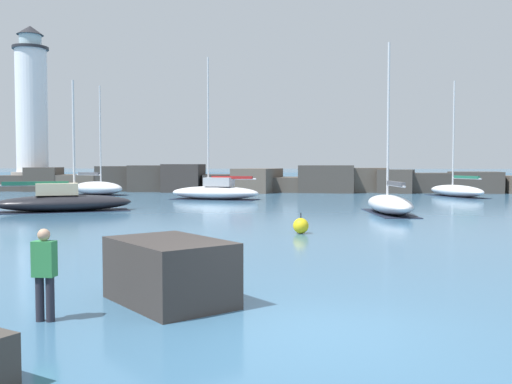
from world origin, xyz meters
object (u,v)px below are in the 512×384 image
object	(u,v)px
sailboat_moored_0	(63,201)
sailboat_moored_2	(215,191)
sailboat_moored_4	(98,188)
sailboat_moored_1	(389,203)
lighthouse	(32,118)
sailboat_moored_3	(456,190)
mooring_buoy_orange_near	(301,226)
person_on_rocks	(45,270)

from	to	relation	value
sailboat_moored_0	sailboat_moored_2	xyz separation A→B (m)	(6.36, 11.24, 0.05)
sailboat_moored_2	sailboat_moored_4	size ratio (longest dim) A/B	1.14
sailboat_moored_1	sailboat_moored_4	distance (m)	27.06
lighthouse	sailboat_moored_0	xyz separation A→B (m)	(14.46, -24.03, -6.59)
lighthouse	sailboat_moored_3	bearing A→B (deg)	-10.41
sailboat_moored_1	sailboat_moored_4	xyz separation A→B (m)	(-22.17, 15.51, 0.07)
sailboat_moored_3	sailboat_moored_0	bearing A→B (deg)	-145.75
sailboat_moored_2	sailboat_moored_3	world-z (taller)	sailboat_moored_2
sailboat_moored_1	sailboat_moored_2	size ratio (longest dim) A/B	0.87
lighthouse	sailboat_moored_4	world-z (taller)	lighthouse
sailboat_moored_0	mooring_buoy_orange_near	size ratio (longest dim) A/B	9.63
sailboat_moored_2	person_on_rocks	bearing A→B (deg)	-84.40
sailboat_moored_2	mooring_buoy_orange_near	distance (m)	20.97
lighthouse	person_on_rocks	distance (m)	51.33
person_on_rocks	sailboat_moored_4	bearing A→B (deg)	110.81
sailboat_moored_4	mooring_buoy_orange_near	size ratio (longest dim) A/B	11.57
sailboat_moored_1	sailboat_moored_2	xyz separation A→B (m)	(-11.25, 10.66, 0.07)
sailboat_moored_1	mooring_buoy_orange_near	world-z (taller)	sailboat_moored_1
sailboat_moored_4	sailboat_moored_3	bearing A→B (deg)	1.45
sailboat_moored_3	person_on_rocks	size ratio (longest dim) A/B	5.97
sailboat_moored_0	sailboat_moored_1	bearing A→B (deg)	1.89
sailboat_moored_0	mooring_buoy_orange_near	bearing A→B (deg)	-32.74
lighthouse	mooring_buoy_orange_near	distance (m)	43.34
sailboat_moored_1	mooring_buoy_orange_near	bearing A→B (deg)	-115.30
lighthouse	sailboat_moored_4	distance (m)	14.28
sailboat_moored_4	person_on_rocks	size ratio (longest dim) A/B	5.89
person_on_rocks	mooring_buoy_orange_near	bearing A→B (deg)	72.98
sailboat_moored_1	sailboat_moored_4	bearing A→B (deg)	145.01
sailboat_moored_0	sailboat_moored_4	xyz separation A→B (m)	(-4.55, 16.10, 0.06)
sailboat_moored_0	mooring_buoy_orange_near	world-z (taller)	sailboat_moored_0
lighthouse	sailboat_moored_0	distance (m)	28.81
sailboat_moored_1	sailboat_moored_2	world-z (taller)	sailboat_moored_2
sailboat_moored_0	sailboat_moored_4	distance (m)	16.73
lighthouse	sailboat_moored_1	xyz separation A→B (m)	(32.07, -23.45, -6.61)
sailboat_moored_4	person_on_rocks	xyz separation A→B (m)	(14.07, -37.01, 0.25)
sailboat_moored_3	mooring_buoy_orange_near	size ratio (longest dim) A/B	11.73
mooring_buoy_orange_near	person_on_rocks	bearing A→B (deg)	-107.02
sailboat_moored_1	sailboat_moored_4	size ratio (longest dim) A/B	0.99
sailboat_moored_4	mooring_buoy_orange_near	bearing A→B (deg)	-54.08
sailboat_moored_0	sailboat_moored_3	size ratio (longest dim) A/B	0.82
sailboat_moored_1	sailboat_moored_4	world-z (taller)	sailboat_moored_4
mooring_buoy_orange_near	lighthouse	bearing A→B (deg)	130.43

